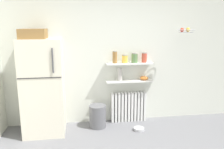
{
  "coord_description": "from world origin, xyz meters",
  "views": [
    {
      "loc": [
        -0.8,
        -2.32,
        1.92
      ],
      "look_at": [
        -0.22,
        1.6,
        1.05
      ],
      "focal_mm": 36.47,
      "sensor_mm": 36.0,
      "label": 1
    }
  ],
  "objects_px": {
    "storage_jar_2": "(135,58)",
    "storage_jar_3": "(144,57)",
    "refrigerator": "(43,85)",
    "storage_jar_1": "(125,59)",
    "hanging_fruit_basket": "(186,30)",
    "radiator": "(129,107)",
    "trash_bin": "(98,116)",
    "shelf_bowl": "(144,78)",
    "storage_jar_0": "(115,57)",
    "vase": "(120,74)",
    "pet_food_bowl": "(139,129)"
  },
  "relations": [
    {
      "from": "storage_jar_2",
      "to": "storage_jar_3",
      "type": "distance_m",
      "value": 0.19
    },
    {
      "from": "refrigerator",
      "to": "storage_jar_1",
      "type": "distance_m",
      "value": 1.57
    },
    {
      "from": "hanging_fruit_basket",
      "to": "radiator",
      "type": "bearing_deg",
      "value": 161.93
    },
    {
      "from": "storage_jar_3",
      "to": "trash_bin",
      "type": "height_order",
      "value": "storage_jar_3"
    },
    {
      "from": "shelf_bowl",
      "to": "refrigerator",
      "type": "bearing_deg",
      "value": -173.59
    },
    {
      "from": "storage_jar_0",
      "to": "storage_jar_1",
      "type": "height_order",
      "value": "storage_jar_0"
    },
    {
      "from": "radiator",
      "to": "vase",
      "type": "xyz_separation_m",
      "value": [
        -0.19,
        -0.03,
        0.68
      ]
    },
    {
      "from": "radiator",
      "to": "trash_bin",
      "type": "xyz_separation_m",
      "value": [
        -0.64,
        -0.19,
        -0.08
      ]
    },
    {
      "from": "refrigerator",
      "to": "radiator",
      "type": "distance_m",
      "value": 1.72
    },
    {
      "from": "storage_jar_2",
      "to": "storage_jar_3",
      "type": "relative_size",
      "value": 0.97
    },
    {
      "from": "hanging_fruit_basket",
      "to": "storage_jar_0",
      "type": "bearing_deg",
      "value": 167.21
    },
    {
      "from": "trash_bin",
      "to": "storage_jar_3",
      "type": "bearing_deg",
      "value": 9.75
    },
    {
      "from": "radiator",
      "to": "storage_jar_1",
      "type": "distance_m",
      "value": 0.99
    },
    {
      "from": "radiator",
      "to": "pet_food_bowl",
      "type": "height_order",
      "value": "radiator"
    },
    {
      "from": "vase",
      "to": "shelf_bowl",
      "type": "height_order",
      "value": "vase"
    },
    {
      "from": "radiator",
      "to": "storage_jar_2",
      "type": "bearing_deg",
      "value": -17.37
    },
    {
      "from": "refrigerator",
      "to": "vase",
      "type": "bearing_deg",
      "value": 8.6
    },
    {
      "from": "storage_jar_1",
      "to": "trash_bin",
      "type": "relative_size",
      "value": 0.37
    },
    {
      "from": "vase",
      "to": "trash_bin",
      "type": "bearing_deg",
      "value": -160.51
    },
    {
      "from": "refrigerator",
      "to": "storage_jar_1",
      "type": "relative_size",
      "value": 11.51
    },
    {
      "from": "storage_jar_0",
      "to": "pet_food_bowl",
      "type": "distance_m",
      "value": 1.42
    },
    {
      "from": "hanging_fruit_basket",
      "to": "trash_bin",
      "type": "bearing_deg",
      "value": 175.6
    },
    {
      "from": "radiator",
      "to": "trash_bin",
      "type": "relative_size",
      "value": 1.63
    },
    {
      "from": "radiator",
      "to": "storage_jar_0",
      "type": "relative_size",
      "value": 2.97
    },
    {
      "from": "trash_bin",
      "to": "hanging_fruit_basket",
      "type": "bearing_deg",
      "value": -4.4
    },
    {
      "from": "vase",
      "to": "hanging_fruit_basket",
      "type": "height_order",
      "value": "hanging_fruit_basket"
    },
    {
      "from": "storage_jar_2",
      "to": "shelf_bowl",
      "type": "relative_size",
      "value": 1.16
    },
    {
      "from": "storage_jar_2",
      "to": "hanging_fruit_basket",
      "type": "height_order",
      "value": "hanging_fruit_basket"
    },
    {
      "from": "storage_jar_1",
      "to": "storage_jar_3",
      "type": "bearing_deg",
      "value": 0.0
    },
    {
      "from": "vase",
      "to": "hanging_fruit_basket",
      "type": "bearing_deg",
      "value": -13.83
    },
    {
      "from": "refrigerator",
      "to": "trash_bin",
      "type": "height_order",
      "value": "refrigerator"
    },
    {
      "from": "storage_jar_0",
      "to": "storage_jar_1",
      "type": "distance_m",
      "value": 0.2
    },
    {
      "from": "radiator",
      "to": "storage_jar_1",
      "type": "bearing_deg",
      "value": -162.63
    },
    {
      "from": "storage_jar_2",
      "to": "vase",
      "type": "bearing_deg",
      "value": -180.0
    },
    {
      "from": "vase",
      "to": "storage_jar_0",
      "type": "bearing_deg",
      "value": 180.0
    },
    {
      "from": "storage_jar_3",
      "to": "trash_bin",
      "type": "relative_size",
      "value": 0.46
    },
    {
      "from": "refrigerator",
      "to": "radiator",
      "type": "bearing_deg",
      "value": 8.64
    },
    {
      "from": "storage_jar_2",
      "to": "hanging_fruit_basket",
      "type": "bearing_deg",
      "value": -18.15
    },
    {
      "from": "radiator",
      "to": "storage_jar_3",
      "type": "bearing_deg",
      "value": -5.95
    },
    {
      "from": "storage_jar_0",
      "to": "shelf_bowl",
      "type": "xyz_separation_m",
      "value": [
        0.58,
        0.0,
        -0.43
      ]
    },
    {
      "from": "radiator",
      "to": "shelf_bowl",
      "type": "height_order",
      "value": "shelf_bowl"
    },
    {
      "from": "pet_food_bowl",
      "to": "hanging_fruit_basket",
      "type": "xyz_separation_m",
      "value": [
        0.86,
        0.14,
        1.8
      ]
    },
    {
      "from": "hanging_fruit_basket",
      "to": "vase",
      "type": "bearing_deg",
      "value": 166.17
    },
    {
      "from": "storage_jar_1",
      "to": "trash_bin",
      "type": "height_order",
      "value": "storage_jar_1"
    },
    {
      "from": "storage_jar_3",
      "to": "pet_food_bowl",
      "type": "bearing_deg",
      "value": -113.72
    },
    {
      "from": "storage_jar_0",
      "to": "trash_bin",
      "type": "relative_size",
      "value": 0.55
    },
    {
      "from": "storage_jar_3",
      "to": "hanging_fruit_basket",
      "type": "distance_m",
      "value": 0.89
    },
    {
      "from": "storage_jar_3",
      "to": "shelf_bowl",
      "type": "xyz_separation_m",
      "value": [
        0.01,
        -0.0,
        -0.41
      ]
    },
    {
      "from": "storage_jar_3",
      "to": "shelf_bowl",
      "type": "relative_size",
      "value": 1.2
    },
    {
      "from": "refrigerator",
      "to": "storage_jar_3",
      "type": "relative_size",
      "value": 9.39
    }
  ]
}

